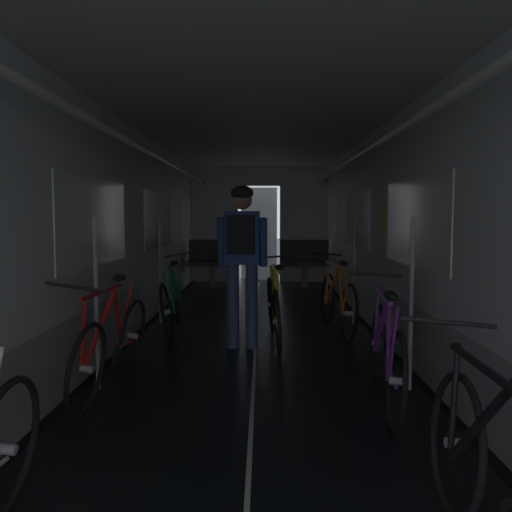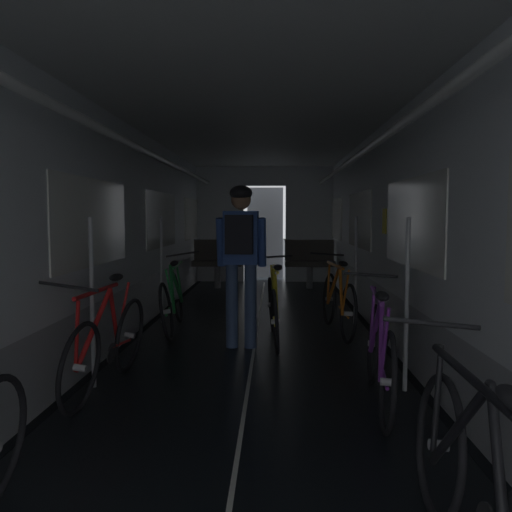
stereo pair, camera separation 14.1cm
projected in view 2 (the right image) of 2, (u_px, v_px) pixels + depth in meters
name	position (u px, v px, depth m)	size (l,w,h in m)	color
train_car_shell	(255.00, 189.00, 5.58)	(3.14, 12.34, 2.57)	black
bench_seat_far_left	(218.00, 259.00, 10.16)	(0.98, 0.51, 0.95)	gray
bench_seat_far_right	(309.00, 259.00, 10.09)	(0.98, 0.51, 0.95)	gray
bicycle_orange	(338.00, 302.00, 6.18)	(0.44, 1.69, 0.95)	black
bicycle_green	(172.00, 300.00, 6.33)	(0.44, 1.70, 0.96)	black
bicycle_red	(107.00, 343.00, 4.17)	(0.44, 1.69, 0.95)	black
bicycle_black	(479.00, 495.00, 1.91)	(0.44, 1.69, 0.95)	black
bicycle_purple	(379.00, 354.00, 3.84)	(0.44, 1.69, 0.94)	black
person_cyclist_aisle	(241.00, 248.00, 5.45)	(0.54, 0.40, 1.73)	#384C75
bicycle_yellow_in_aisle	(273.00, 308.00, 5.75)	(0.44, 1.69, 0.94)	black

